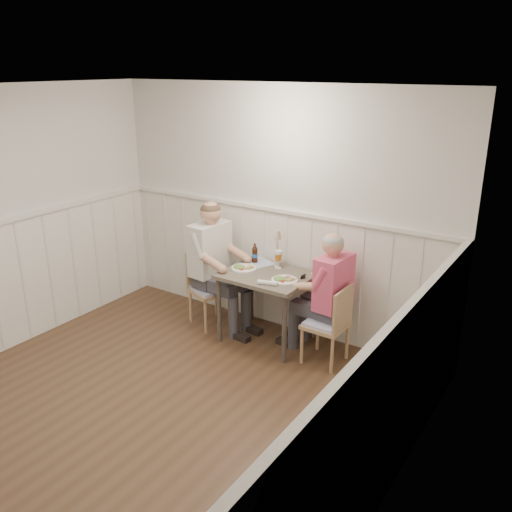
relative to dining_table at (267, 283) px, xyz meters
The scene contains 16 objects.
ground_plane 1.96m from the dining_table, 94.33° to the right, with size 4.50×4.50×0.00m, color #4A321F.
room_shell 2.04m from the dining_table, 94.33° to the right, with size 4.04×4.54×2.60m.
wainscot 1.16m from the dining_table, 96.90° to the right, with size 4.00×4.49×1.34m.
dining_table is the anchor object (origin of this frame).
chair_right 0.79m from the dining_table, ahead, with size 0.39×0.39×0.81m.
chair_left 0.79m from the dining_table, behind, with size 0.51×0.51×0.83m.
man_in_pink 0.69m from the dining_table, ahead, with size 0.63×0.44×1.30m.
diner_cream 0.69m from the dining_table, behind, with size 0.70×0.48×1.43m.
plate_man 0.29m from the dining_table, 17.87° to the right, with size 0.26×0.26×0.07m.
plate_diner 0.31m from the dining_table, behind, with size 0.27×0.27×0.07m.
beer_glass_a 0.31m from the dining_table, 84.27° to the left, with size 0.08×0.08×0.19m.
beer_glass_b 0.31m from the dining_table, 93.59° to the left, with size 0.06×0.06×0.16m.
beer_bottle 0.40m from the dining_table, 144.16° to the left, with size 0.06×0.06×0.22m.
rolled_napkin 0.32m from the dining_table, 56.65° to the right, with size 0.20×0.10×0.04m.
grass_vase 0.38m from the dining_table, 99.31° to the left, with size 0.05×0.05×0.41m.
gingham_mat 0.35m from the dining_table, 137.57° to the left, with size 0.38×0.35×0.01m.
Camera 1 is at (2.87, -2.51, 2.77)m, focal length 38.00 mm.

